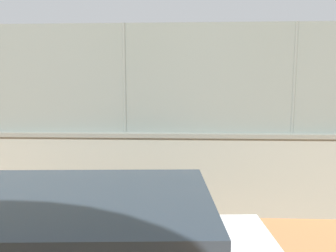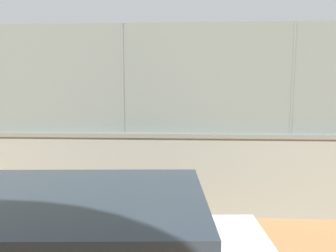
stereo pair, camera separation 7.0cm
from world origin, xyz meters
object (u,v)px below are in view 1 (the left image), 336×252
object	(u,v)px
courtside_bench	(162,168)
player_baseline_waiting	(217,114)
sports_ball	(214,129)
player_near_wall_returning	(4,135)

from	to	relation	value
courtside_bench	player_baseline_waiting	bearing A→B (deg)	-102.89
player_baseline_waiting	sports_ball	distance (m)	1.43
player_near_wall_returning	courtside_bench	size ratio (longest dim) A/B	1.08
player_near_wall_returning	player_baseline_waiting	bearing A→B (deg)	-126.78
sports_ball	courtside_bench	world-z (taller)	courtside_bench
player_baseline_waiting	sports_ball	xyz separation A→B (m)	(0.30, 1.17, -0.76)
player_baseline_waiting	player_near_wall_returning	xyz separation A→B (m)	(7.34, 9.82, 0.18)
player_baseline_waiting	courtside_bench	distance (m)	11.46
courtside_bench	player_near_wall_returning	bearing A→B (deg)	-15.68
sports_ball	player_baseline_waiting	bearing A→B (deg)	-104.37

